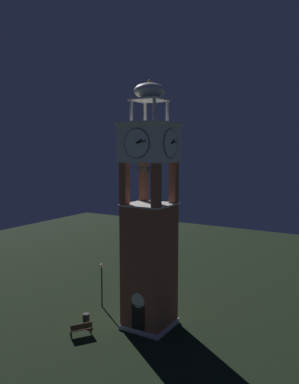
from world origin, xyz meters
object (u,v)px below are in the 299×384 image
(lamp_post, at_px, (102,277))
(trash_bin, at_px, (86,319))
(clock_tower, at_px, (149,228))
(park_bench, at_px, (81,329))

(lamp_post, relative_size, trash_bin, 4.73)
(trash_bin, bearing_deg, lamp_post, 106.63)
(clock_tower, relative_size, lamp_post, 4.85)
(park_bench, bearing_deg, lamp_post, 111.13)
(clock_tower, height_order, trash_bin, clock_tower)
(lamp_post, xyz_separation_m, trash_bin, (0.96, -3.23, -2.23))
(park_bench, height_order, trash_bin, park_bench)
(park_bench, height_order, lamp_post, lamp_post)
(clock_tower, bearing_deg, park_bench, -131.79)
(lamp_post, bearing_deg, park_bench, -68.87)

